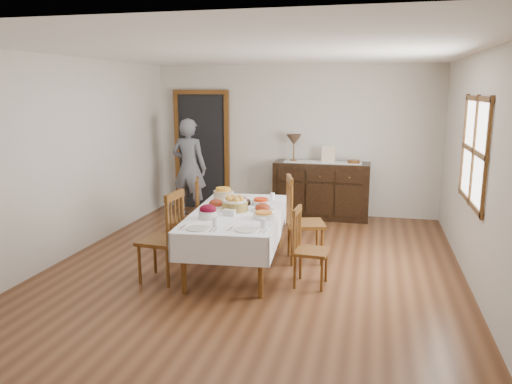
% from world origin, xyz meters
% --- Properties ---
extents(ground, '(6.00, 6.00, 0.00)m').
position_xyz_m(ground, '(0.00, 0.00, 0.00)').
color(ground, brown).
extents(room_shell, '(5.02, 6.02, 2.65)m').
position_xyz_m(room_shell, '(-0.15, 0.42, 1.64)').
color(room_shell, white).
rests_on(room_shell, ground).
extents(dining_table, '(1.23, 2.17, 0.72)m').
position_xyz_m(dining_table, '(-0.21, 0.00, 0.63)').
color(dining_table, white).
rests_on(dining_table, ground).
extents(chair_left_near, '(0.47, 0.47, 1.06)m').
position_xyz_m(chair_left_near, '(-0.90, -0.62, 0.54)').
color(chair_left_near, '#593413').
rests_on(chair_left_near, ground).
extents(chair_left_far, '(0.53, 0.53, 1.01)m').
position_xyz_m(chair_left_far, '(-1.02, 0.41, 0.51)').
color(chair_left_far, '#593413').
rests_on(chair_left_far, ground).
extents(chair_right_near, '(0.39, 0.39, 0.89)m').
position_xyz_m(chair_right_near, '(0.70, -0.37, 0.45)').
color(chair_right_near, '#593413').
rests_on(chair_right_near, ground).
extents(chair_right_far, '(0.57, 0.57, 1.11)m').
position_xyz_m(chair_right_far, '(0.52, 0.42, 0.56)').
color(chair_right_far, '#593413').
rests_on(chair_right_far, ground).
extents(sideboard, '(1.61, 0.58, 0.97)m').
position_xyz_m(sideboard, '(0.53, 2.72, 0.48)').
color(sideboard, black).
rests_on(sideboard, ground).
extents(person, '(0.60, 0.41, 1.82)m').
position_xyz_m(person, '(-1.72, 2.31, 0.91)').
color(person, '#5B5D66').
rests_on(person, ground).
extents(bread_basket, '(0.32, 0.32, 0.19)m').
position_xyz_m(bread_basket, '(-0.25, 0.04, 0.80)').
color(bread_basket, olive).
rests_on(bread_basket, dining_table).
extents(egg_basket, '(0.29, 0.29, 0.10)m').
position_xyz_m(egg_basket, '(-0.29, 0.39, 0.75)').
color(egg_basket, black).
rests_on(egg_basket, dining_table).
extents(ham_platter_a, '(0.28, 0.28, 0.11)m').
position_xyz_m(ham_platter_a, '(-0.54, 0.19, 0.75)').
color(ham_platter_a, silver).
rests_on(ham_platter_a, dining_table).
extents(ham_platter_b, '(0.29, 0.29, 0.11)m').
position_xyz_m(ham_platter_b, '(0.08, 0.10, 0.75)').
color(ham_platter_b, silver).
rests_on(ham_platter_b, dining_table).
extents(beet_bowl, '(0.22, 0.22, 0.16)m').
position_xyz_m(beet_bowl, '(-0.45, -0.41, 0.79)').
color(beet_bowl, silver).
rests_on(beet_bowl, dining_table).
extents(carrot_bowl, '(0.23, 0.23, 0.09)m').
position_xyz_m(carrot_bowl, '(-0.01, 0.40, 0.76)').
color(carrot_bowl, silver).
rests_on(carrot_bowl, dining_table).
extents(pineapple_bowl, '(0.27, 0.27, 0.15)m').
position_xyz_m(pineapple_bowl, '(-0.59, 0.66, 0.79)').
color(pineapple_bowl, tan).
rests_on(pineapple_bowl, dining_table).
extents(casserole_dish, '(0.25, 0.25, 0.08)m').
position_xyz_m(casserole_dish, '(0.17, -0.25, 0.76)').
color(casserole_dish, silver).
rests_on(casserole_dish, dining_table).
extents(butter_dish, '(0.15, 0.10, 0.07)m').
position_xyz_m(butter_dish, '(-0.25, -0.22, 0.75)').
color(butter_dish, silver).
rests_on(butter_dish, dining_table).
extents(setting_left, '(0.43, 0.31, 0.10)m').
position_xyz_m(setting_left, '(-0.37, -0.81, 0.74)').
color(setting_left, silver).
rests_on(setting_left, dining_table).
extents(setting_right, '(0.43, 0.31, 0.10)m').
position_xyz_m(setting_right, '(0.16, -0.74, 0.74)').
color(setting_right, silver).
rests_on(setting_right, dining_table).
extents(glass_far_a, '(0.06, 0.06, 0.10)m').
position_xyz_m(glass_far_a, '(-0.48, 0.67, 0.77)').
color(glass_far_a, white).
rests_on(glass_far_a, dining_table).
extents(glass_far_b, '(0.06, 0.06, 0.09)m').
position_xyz_m(glass_far_b, '(0.08, 0.75, 0.77)').
color(glass_far_b, white).
rests_on(glass_far_b, dining_table).
extents(runner, '(1.30, 0.35, 0.01)m').
position_xyz_m(runner, '(0.54, 2.72, 0.97)').
color(runner, silver).
rests_on(runner, sideboard).
extents(table_lamp, '(0.26, 0.26, 0.46)m').
position_xyz_m(table_lamp, '(0.03, 2.75, 1.32)').
color(table_lamp, brown).
rests_on(table_lamp, sideboard).
extents(picture_frame, '(0.22, 0.08, 0.28)m').
position_xyz_m(picture_frame, '(0.63, 2.68, 1.11)').
color(picture_frame, beige).
rests_on(picture_frame, sideboard).
extents(deco_bowl, '(0.20, 0.20, 0.06)m').
position_xyz_m(deco_bowl, '(1.05, 2.69, 1.00)').
color(deco_bowl, '#593413').
rests_on(deco_bowl, sideboard).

